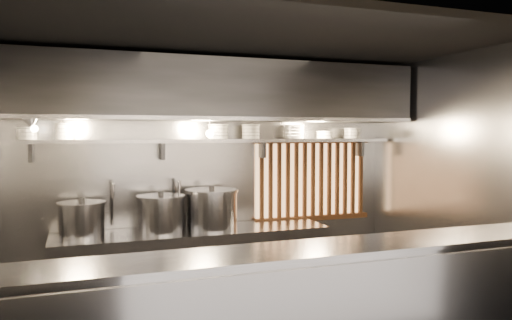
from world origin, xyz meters
TOP-DOWN VIEW (x-y plane):
  - ceiling at (0.00, 0.00)m, footprint 4.50×4.50m
  - wall_back at (0.00, 1.50)m, footprint 4.50×0.00m
  - wall_right at (2.25, 0.00)m, footprint 0.00×3.00m
  - cooking_bench at (-0.30, 1.13)m, footprint 3.00×0.70m
  - bowl_shelf at (0.00, 1.32)m, footprint 4.40×0.34m
  - exhaust_hood at (0.00, 1.10)m, footprint 4.40×0.81m
  - wood_screen at (1.30, 1.45)m, footprint 1.56×0.09m
  - faucet_left at (-1.15, 1.37)m, footprint 0.04×0.30m
  - faucet_right at (-0.45, 1.37)m, footprint 0.04×0.30m
  - heat_lamp at (-1.90, 0.85)m, footprint 0.25×0.35m
  - pendant_bulb at (-0.10, 1.20)m, footprint 0.09×0.09m
  - stock_pot_left at (-1.47, 1.18)m, footprint 0.53×0.53m
  - stock_pot_mid at (-0.66, 1.13)m, footprint 0.59×0.59m
  - stock_pot_right at (-0.10, 1.15)m, footprint 0.70×0.70m
  - bowl_stack_0 at (-1.97, 1.32)m, footprint 0.21×0.21m
  - bowl_stack_1 at (-1.61, 1.32)m, footprint 0.20×0.20m
  - bowl_stack_2 at (0.03, 1.32)m, footprint 0.24×0.24m
  - bowl_stack_3 at (0.43, 1.32)m, footprint 0.22×0.22m
  - bowl_stack_4 at (0.99, 1.32)m, footprint 0.24×0.24m
  - bowl_stack_5 at (1.40, 1.32)m, footprint 0.20×0.20m
  - bowl_stack_6 at (1.80, 1.32)m, footprint 0.22×0.22m

SIDE VIEW (x-z plane):
  - cooking_bench at x=-0.30m, z-range 0.00..0.90m
  - stock_pot_left at x=-1.47m, z-range 0.88..1.28m
  - stock_pot_mid at x=-0.66m, z-range 0.88..1.32m
  - stock_pot_right at x=-0.10m, z-range 0.88..1.36m
  - faucet_left at x=-1.15m, z-range 1.06..1.56m
  - faucet_right at x=-0.45m, z-range 1.06..1.56m
  - wood_screen at x=1.30m, z-range 0.86..1.90m
  - wall_back at x=0.00m, z-range -0.85..3.65m
  - wall_right at x=2.25m, z-range -0.10..2.90m
  - bowl_shelf at x=0.00m, z-range 1.86..1.90m
  - bowl_stack_5 at x=1.40m, z-range 1.90..1.99m
  - pendant_bulb at x=-0.10m, z-range 1.87..2.05m
  - bowl_stack_6 at x=1.80m, z-range 1.90..2.03m
  - bowl_stack_0 at x=-1.97m, z-range 1.90..2.03m
  - bowl_stack_2 at x=0.03m, z-range 1.90..2.07m
  - bowl_stack_4 at x=0.99m, z-range 1.90..2.07m
  - bowl_stack_3 at x=0.43m, z-range 1.90..2.07m
  - bowl_stack_1 at x=-1.61m, z-range 1.90..2.07m
  - heat_lamp at x=-1.90m, z-range 1.97..2.17m
  - exhaust_hood at x=0.00m, z-range 2.10..2.75m
  - ceiling at x=0.00m, z-range 2.80..2.80m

